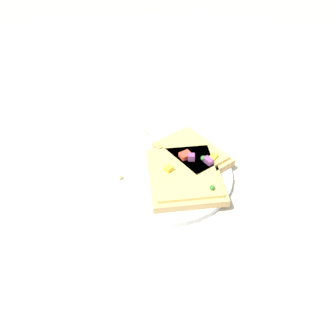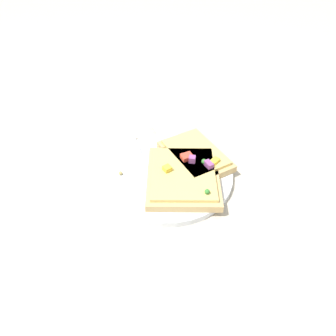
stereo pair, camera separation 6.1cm
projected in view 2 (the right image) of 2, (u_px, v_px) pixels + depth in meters
The scene contains 7 objects.
ground_plane at pixel (168, 177), 0.62m from camera, with size 4.00×4.00×0.00m, color #BCB29E.
plate at pixel (168, 174), 0.62m from camera, with size 0.24×0.24×0.01m.
fork at pixel (145, 170), 0.62m from camera, with size 0.10×0.20×0.01m.
knife at pixel (169, 146), 0.67m from camera, with size 0.12×0.21×0.01m.
pizza_slice_main at pixel (183, 176), 0.59m from camera, with size 0.14×0.16×0.03m.
pizza_slice_corner at pixel (195, 155), 0.64m from camera, with size 0.16×0.17×0.03m.
crumb_scatter at pixel (159, 171), 0.61m from camera, with size 0.09×0.07×0.01m.
Camera 2 is at (0.04, -0.45, 0.43)m, focal length 35.00 mm.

